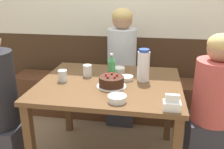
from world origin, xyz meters
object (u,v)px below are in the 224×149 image
Objects in this scene: glass_water_tall at (63,76)px; person_pale_blue_shirt at (122,70)px; birthday_cake at (111,82)px; soju_bottle at (112,66)px; bowl_side_dish at (126,78)px; bench_seat at (122,98)px; glass_tumbler_short at (88,71)px; water_pitcher at (143,65)px; bowl_soup_white at (118,70)px; bowl_rice_small at (117,99)px; person_grey_tee at (212,108)px; napkin_holder at (172,104)px.

person_pale_blue_shirt reaches higher than glass_water_tall.
soju_bottle reaches higher than birthday_cake.
glass_water_tall is (-0.51, -0.12, 0.03)m from bowl_side_dish.
glass_tumbler_short is at bearing -106.58° from bench_seat.
bowl_soup_white is (-0.23, 0.18, -0.11)m from water_pitcher.
bowl_rice_small is at bearing -84.52° from bench_seat.
glass_tumbler_short is (-0.33, 0.46, 0.03)m from bowl_rice_small.
person_pale_blue_shirt is (-0.02, 0.81, -0.18)m from birthday_cake.
person_grey_tee is at bearing 4.34° from glass_water_tall.
bench_seat is at bearing -42.89° from person_grey_tee.
glass_water_tall is at bearing -144.35° from bowl_soup_white.
bowl_rice_small is at bearing 29.28° from person_grey_tee.
bench_seat is at bearing 93.39° from bowl_soup_white.
birthday_cake reaches higher than bench_seat.
person_pale_blue_shirt reaches higher than bowl_rice_small.
napkin_holder reaches higher than bowl_side_dish.
glass_tumbler_short is (-0.20, -0.03, -0.04)m from soju_bottle.
water_pitcher reaches higher than napkin_holder.
bowl_soup_white is 0.51m from glass_water_tall.
bowl_soup_white is at bearing 97.42° from bowl_rice_small.
person_pale_blue_shirt reaches higher than napkin_holder.
bowl_soup_white reaches higher than bowl_side_dish.
bowl_side_dish is at bearing 88.39° from bowl_rice_small.
soju_bottle reaches higher than bowl_rice_small.
water_pitcher is 0.21× the size of person_pale_blue_shirt.
birthday_cake is 0.19m from bowl_side_dish.
birthday_cake is 0.35m from bowl_soup_white.
glass_water_tall is (-0.65, -0.12, -0.08)m from water_pitcher.
glass_tumbler_short is (-0.34, 0.03, 0.03)m from bowl_side_dish.
soju_bottle is at bearing -109.31° from bowl_soup_white.
bowl_rice_small reaches higher than bench_seat.
glass_water_tall is (-0.37, -0.18, -0.05)m from soju_bottle.
bowl_rice_small is (0.11, -1.17, 0.54)m from bench_seat.
soju_bottle is at bearing -1.43° from person_pale_blue_shirt.
water_pitcher is at bearing 1.02° from bowl_side_dish.
glass_tumbler_short reaches higher than bowl_soup_white.
bowl_soup_white is 0.92× the size of bowl_rice_small.
birthday_cake is 2.31× the size of glass_tumbler_short.
napkin_holder is at bearing -37.38° from glass_tumbler_short.
birthday_cake is at bearing -88.12° from bench_seat.
glass_tumbler_short reaches higher than bench_seat.
bench_seat is at bearing -176.50° from person_pale_blue_shirt.
soju_bottle is (-0.04, 0.23, 0.05)m from birthday_cake.
bowl_side_dish is 0.67m from person_pale_blue_shirt.
bowl_rice_small reaches higher than bowl_side_dish.
napkin_holder is at bearing -57.04° from bowl_soup_white.
person_grey_tee is (1.04, -0.06, -0.24)m from glass_tumbler_short.
bowl_side_dish is 0.52m from glass_water_tall.
bench_seat is at bearing 66.12° from glass_water_tall.
birthday_cake is (0.03, -0.91, 0.56)m from bench_seat.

